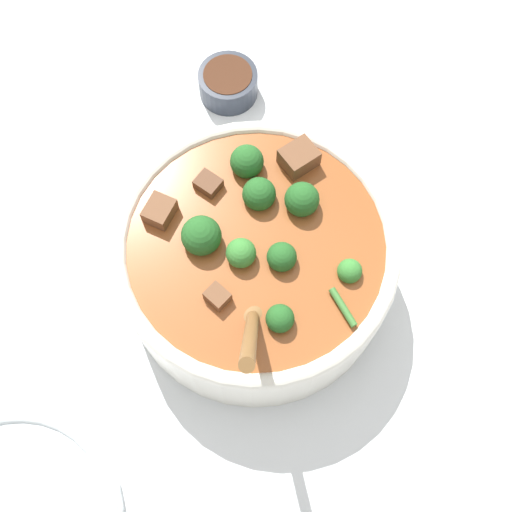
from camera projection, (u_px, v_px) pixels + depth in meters
The scene contains 3 objects.
ground_plane at pixel (256, 279), 0.74m from camera, with size 4.00×4.00×0.00m, color silver.
stew_bowl at pixel (256, 259), 0.68m from camera, with size 0.29×0.29×0.26m.
condiment_bowl at pixel (228, 82), 0.82m from camera, with size 0.08×0.08×0.04m.
Camera 1 is at (-0.17, -0.18, 0.69)m, focal length 45.00 mm.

